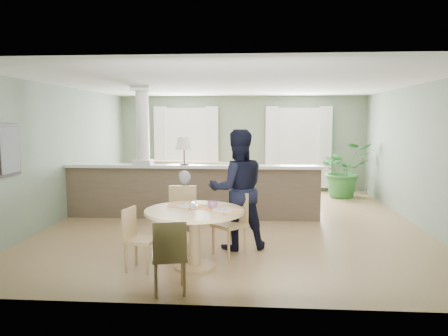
# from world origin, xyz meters

# --- Properties ---
(ground) EXTENTS (8.00, 8.00, 0.00)m
(ground) POSITION_xyz_m (0.00, 0.00, 0.00)
(ground) COLOR #A58157
(ground) RESTS_ON ground
(room_shell) EXTENTS (7.02, 8.02, 2.71)m
(room_shell) POSITION_xyz_m (-0.03, 0.63, 1.81)
(room_shell) COLOR gray
(room_shell) RESTS_ON ground
(pony_wall) EXTENTS (5.32, 0.38, 2.70)m
(pony_wall) POSITION_xyz_m (-0.99, 0.20, 0.71)
(pony_wall) COLOR brown
(pony_wall) RESTS_ON ground
(sofa) EXTENTS (3.54, 1.98, 0.98)m
(sofa) POSITION_xyz_m (-1.26, 1.99, 0.49)
(sofa) COLOR #927C4F
(sofa) RESTS_ON ground
(houseplant) EXTENTS (1.56, 1.45, 1.44)m
(houseplant) POSITION_xyz_m (2.70, 2.97, 0.72)
(houseplant) COLOR #2C6F2C
(houseplant) RESTS_ON ground
(dining_table) EXTENTS (1.35, 1.35, 0.92)m
(dining_table) POSITION_xyz_m (-0.41, -2.79, 0.65)
(dining_table) COLOR tan
(dining_table) RESTS_ON ground
(chair_far_boy) EXTENTS (0.46, 0.46, 1.00)m
(chair_far_boy) POSITION_xyz_m (-0.73, -2.00, 0.55)
(chair_far_boy) COLOR tan
(chair_far_boy) RESTS_ON ground
(chair_far_man) EXTENTS (0.59, 0.59, 0.93)m
(chair_far_man) POSITION_xyz_m (0.06, -2.09, 0.51)
(chair_far_man) COLOR tan
(chair_far_man) RESTS_ON ground
(chair_near) EXTENTS (0.49, 0.49, 0.89)m
(chair_near) POSITION_xyz_m (-0.58, -3.72, 0.49)
(chair_near) COLOR tan
(chair_near) RESTS_ON ground
(chair_side) EXTENTS (0.44, 0.44, 0.85)m
(chair_side) POSITION_xyz_m (-1.19, -2.92, 0.47)
(chair_side) COLOR tan
(chair_side) RESTS_ON ground
(child_person) EXTENTS (0.45, 0.29, 1.22)m
(child_person) POSITION_xyz_m (-0.74, -1.68, 0.61)
(child_person) COLOR gray
(child_person) RESTS_ON ground
(man_person) EXTENTS (1.06, 0.92, 1.88)m
(man_person) POSITION_xyz_m (0.12, -1.82, 0.94)
(man_person) COLOR black
(man_person) RESTS_ON ground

